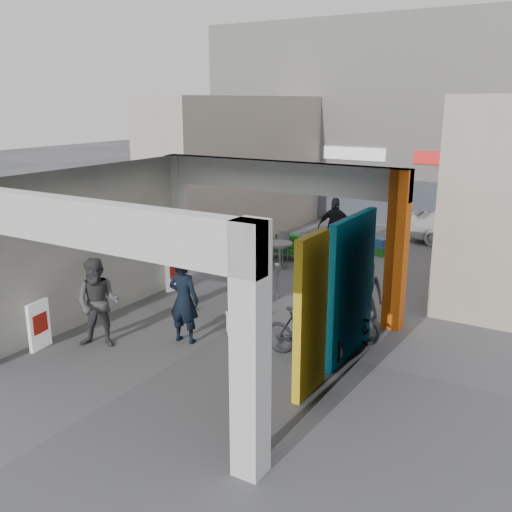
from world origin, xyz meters
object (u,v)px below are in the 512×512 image
Objects in this scene: cafe_set at (281,254)px; bicycle_front at (343,319)px; man_elderly at (365,290)px; man_crates at (335,227)px; produce_stand at (289,249)px; border_collie at (234,321)px; bicycle_rear at (303,335)px; man_back_turned at (98,303)px; white_van at (474,226)px; man_with_dog at (184,300)px.

cafe_set is 5.63m from bicycle_front.
man_elderly is 0.80× the size of man_crates.
produce_stand is at bearing 100.99° from cafe_set.
border_collie is 0.43× the size of bicycle_front.
man_crates is 1.12× the size of bicycle_rear.
produce_stand is 7.92m from man_back_turned.
man_back_turned is 4.16m from bicycle_rear.
cafe_set is at bearing 100.07° from border_collie.
cafe_set is at bearing 140.22° from white_van.
man_back_turned is (-0.17, -7.89, 0.63)m from produce_stand.
man_crates is at bearing 61.79° from cafe_set.
man_with_dog reaches higher than white_van.
man_back_turned is at bearing -92.61° from cafe_set.
man_back_turned reaches higher than man_elderly.
border_collie is 2.31m from bicycle_front.
white_van reaches higher than bicycle_rear.
man_elderly is at bearing -38.63° from cafe_set.
man_with_dog is at bearing -103.24° from produce_stand.
border_collie is at bearing -135.04° from man_with_dog.
man_elderly is 0.36× the size of white_van.
bicycle_front is at bearing -153.66° from man_with_dog.
border_collie is at bearing 77.94° from man_crates.
man_back_turned reaches higher than bicycle_rear.
man_crates is at bearing 87.78° from border_collie.
bicycle_rear is 0.40× the size of white_van.
man_with_dog is (-0.66, -0.86, 0.63)m from border_collie.
man_crates reaches higher than man_back_turned.
bicycle_rear is (-0.27, -1.33, 0.07)m from bicycle_front.
cafe_set is 7.11m from man_back_turned.
cafe_set is 6.12m from man_with_dog.
produce_stand is 0.61× the size of man_back_turned.
man_elderly is 0.90× the size of bicycle_rear.
bicycle_front is (3.93, -4.99, 0.14)m from produce_stand.
man_with_dog reaches higher than produce_stand.
man_with_dog is 1.08× the size of bicycle_rear.
man_back_turned is at bearing 63.86° from man_crates.
border_collie is 7.04m from man_crates.
man_crates is (1.13, 1.01, 0.65)m from produce_stand.
cafe_set reaches higher than bicycle_front.
man_crates reaches higher than white_van.
man_back_turned is at bearing 114.54° from bicycle_rear.
man_elderly is 8.53m from white_van.
cafe_set is 1.04× the size of man_elderly.
man_elderly reaches higher than white_van.
produce_stand is 0.62× the size of man_with_dog.
man_with_dog is at bearing -153.09° from man_elderly.
white_van is (4.53, 5.43, 0.39)m from cafe_set.
border_collie is at bearing 164.99° from white_van.
man_back_turned is 1.12× the size of bicycle_front.
border_collie is 0.47× the size of man_elderly.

